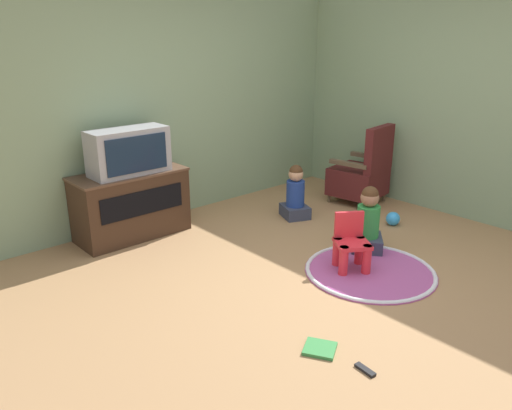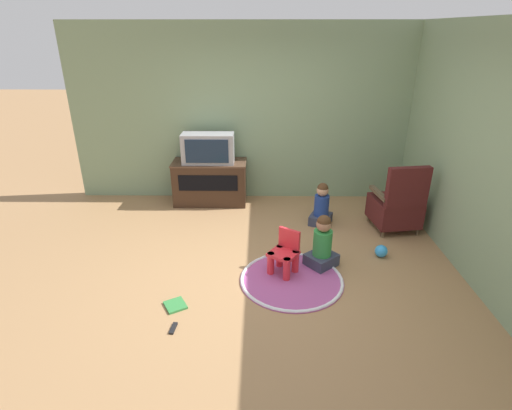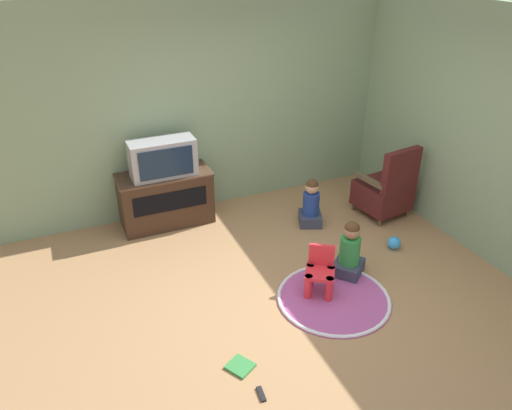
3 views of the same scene
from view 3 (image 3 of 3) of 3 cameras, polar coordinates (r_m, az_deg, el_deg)
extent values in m
plane|color=#9E754C|center=(5.30, 4.26, -9.93)|extent=(30.00, 30.00, 0.00)
cube|color=gray|center=(6.45, -7.15, 10.89)|extent=(5.41, 0.12, 2.72)
cube|color=#382316|center=(6.42, -10.27, 0.73)|extent=(1.13, 0.50, 0.69)
cube|color=#503626|center=(6.27, -10.53, 3.42)|extent=(1.16, 0.51, 0.02)
cube|color=black|center=(6.16, -9.74, 0.40)|extent=(0.91, 0.01, 0.25)
cube|color=#939399|center=(6.14, -10.63, 5.30)|extent=(0.79, 0.33, 0.46)
cube|color=#142338|center=(5.98, -10.22, 4.72)|extent=(0.65, 0.02, 0.36)
cylinder|color=brown|center=(7.19, 14.02, 0.85)|extent=(0.04, 0.04, 0.10)
cylinder|color=brown|center=(6.87, 11.04, -0.15)|extent=(0.04, 0.04, 0.10)
cylinder|color=brown|center=(6.89, 16.93, -0.83)|extent=(0.04, 0.04, 0.10)
cylinder|color=brown|center=(6.56, 13.96, -1.96)|extent=(0.04, 0.04, 0.10)
cube|color=#4C1919|center=(6.77, 14.21, 1.14)|extent=(0.66, 0.67, 0.34)
cube|color=#4C1919|center=(6.43, 16.27, 3.76)|extent=(0.57, 0.18, 0.55)
cube|color=brown|center=(6.83, 16.02, 3.68)|extent=(0.14, 0.51, 0.05)
cube|color=brown|center=(6.49, 12.86, 2.73)|extent=(0.14, 0.51, 0.05)
cylinder|color=red|center=(5.16, 5.97, -9.30)|extent=(0.08, 0.08, 0.28)
cylinder|color=red|center=(5.15, 8.35, -9.52)|extent=(0.08, 0.08, 0.28)
cylinder|color=red|center=(5.32, 6.17, -8.01)|extent=(0.08, 0.08, 0.28)
cylinder|color=red|center=(5.31, 8.47, -8.22)|extent=(0.08, 0.08, 0.28)
cube|color=red|center=(5.16, 7.32, -7.70)|extent=(0.40, 0.40, 0.04)
cube|color=red|center=(5.18, 7.51, -5.66)|extent=(0.24, 0.18, 0.24)
cylinder|color=#A54C8C|center=(5.26, 8.84, -10.50)|extent=(1.17, 1.17, 0.01)
torus|color=silver|center=(5.25, 8.85, -10.46)|extent=(1.16, 1.16, 0.04)
cube|color=#33384C|center=(6.46, 6.20, -1.54)|extent=(0.38, 0.40, 0.14)
cylinder|color=navy|center=(6.35, 6.31, 0.17)|extent=(0.21, 0.21, 0.30)
sphere|color=tan|center=(6.25, 6.42, 2.02)|extent=(0.17, 0.17, 0.17)
sphere|color=#472D19|center=(6.23, 6.43, 2.27)|extent=(0.16, 0.16, 0.16)
cube|color=#33384C|center=(5.60, 10.46, -7.06)|extent=(0.44, 0.44, 0.15)
cylinder|color=#2D8C3F|center=(5.47, 10.67, -5.10)|extent=(0.22, 0.22, 0.31)
sphere|color=#9E7051|center=(5.34, 10.90, -2.94)|extent=(0.18, 0.18, 0.18)
sphere|color=#472D19|center=(5.33, 10.93, -2.66)|extent=(0.16, 0.16, 0.16)
sphere|color=#3399E5|center=(6.14, 15.49, -4.19)|extent=(0.15, 0.15, 0.15)
cube|color=#337F3D|center=(4.52, -1.82, -17.94)|extent=(0.27, 0.28, 0.02)
cube|color=black|center=(4.32, 0.60, -20.79)|extent=(0.06, 0.15, 0.02)
camera|label=1|loc=(1.98, -54.21, -25.15)|focal=35.00mm
camera|label=2|loc=(2.13, 70.20, -10.87)|focal=28.00mm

